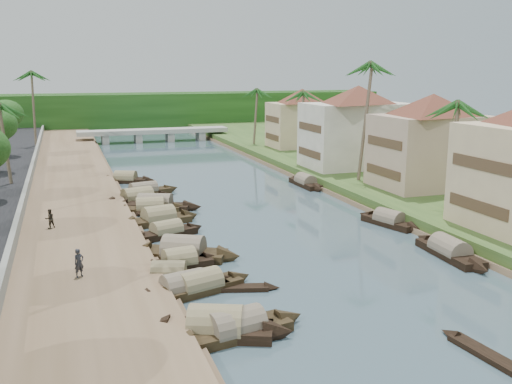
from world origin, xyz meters
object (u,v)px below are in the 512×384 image
object	(u,v)px
sampan_0	(236,329)
person_near	(79,263)
sampan_1	(216,328)
bridge	(154,133)

from	to	relation	value
sampan_0	person_near	world-z (taller)	person_near
sampan_0	sampan_1	distance (m)	1.05
bridge	person_near	size ratio (longest dim) A/B	15.66
bridge	sampan_0	xyz separation A→B (m)	(-8.67, -82.57, -1.31)
bridge	person_near	world-z (taller)	person_near
sampan_1	bridge	bearing A→B (deg)	105.92
bridge	sampan_0	world-z (taller)	bridge
sampan_1	sampan_0	bearing A→B (deg)	-2.67
sampan_1	person_near	world-z (taller)	person_near
sampan_0	person_near	size ratio (longest dim) A/B	4.63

